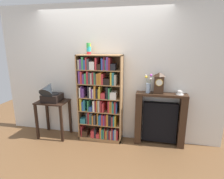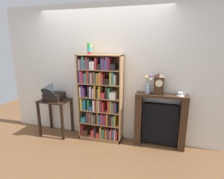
# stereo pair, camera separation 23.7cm
# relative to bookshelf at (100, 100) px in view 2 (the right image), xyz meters

# --- Properties ---
(ground_plane) EXTENTS (7.38, 6.40, 0.02)m
(ground_plane) POSITION_rel_bookshelf_xyz_m (0.01, -0.10, -0.82)
(ground_plane) COLOR brown
(wall_back) EXTENTS (4.38, 0.08, 2.60)m
(wall_back) POSITION_rel_bookshelf_xyz_m (0.09, 0.19, 0.49)
(wall_back) COLOR silver
(wall_back) RESTS_ON ground
(bookshelf) EXTENTS (0.84, 0.29, 1.68)m
(bookshelf) POSITION_rel_bookshelf_xyz_m (0.00, 0.00, 0.00)
(bookshelf) COLOR #A87A4C
(bookshelf) RESTS_ON ground
(cup_stack) EXTENTS (0.08, 0.08, 0.21)m
(cup_stack) POSITION_rel_bookshelf_xyz_m (-0.20, 0.03, 0.97)
(cup_stack) COLOR red
(cup_stack) RESTS_ON bookshelf
(side_table_left) EXTENTS (0.60, 0.45, 0.75)m
(side_table_left) POSITION_rel_bookshelf_xyz_m (-0.96, -0.07, -0.26)
(side_table_left) COLOR black
(side_table_left) RESTS_ON ground
(gramophone) EXTENTS (0.35, 0.45, 0.47)m
(gramophone) POSITION_rel_bookshelf_xyz_m (-0.96, -0.13, 0.13)
(gramophone) COLOR black
(gramophone) RESTS_ON side_table_left
(fireplace_mantel) EXTENTS (0.91, 0.23, 1.00)m
(fireplace_mantel) POSITION_rel_bookshelf_xyz_m (1.14, 0.06, -0.32)
(fireplace_mantel) COLOR #382316
(fireplace_mantel) RESTS_ON ground
(mantel_clock) EXTENTS (0.17, 0.14, 0.38)m
(mantel_clock) POSITION_rel_bookshelf_xyz_m (1.09, 0.04, 0.38)
(mantel_clock) COLOR #382316
(mantel_clock) RESTS_ON fireplace_mantel
(flower_vase) EXTENTS (0.13, 0.13, 0.35)m
(flower_vase) POSITION_rel_bookshelf_xyz_m (0.90, 0.04, 0.32)
(flower_vase) COLOR #99B2D1
(flower_vase) RESTS_ON fireplace_mantel
(teacup_with_saucer) EXTENTS (0.14, 0.14, 0.07)m
(teacup_with_saucer) POSITION_rel_bookshelf_xyz_m (1.45, 0.04, 0.22)
(teacup_with_saucer) COLOR white
(teacup_with_saucer) RESTS_ON fireplace_mantel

